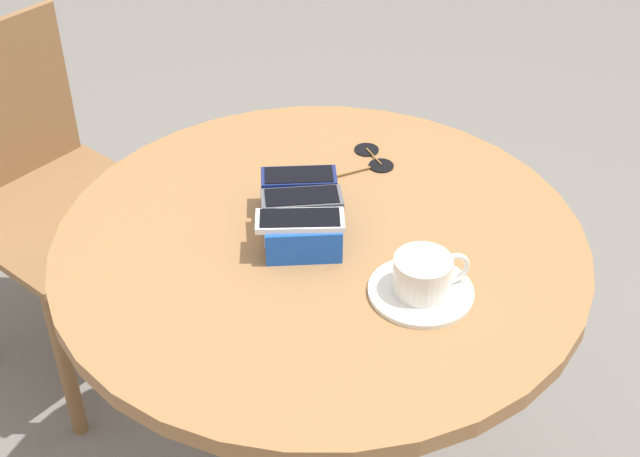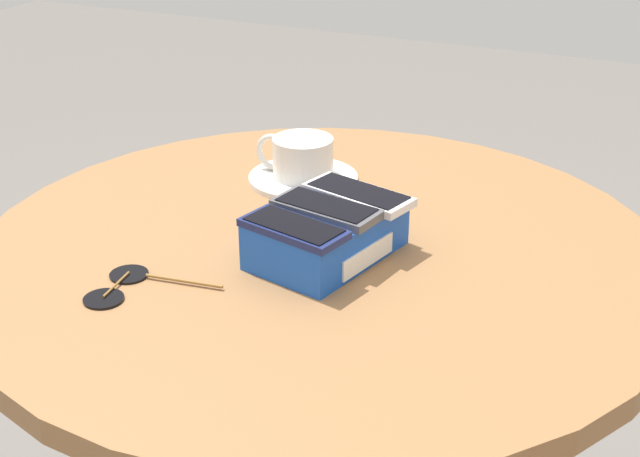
% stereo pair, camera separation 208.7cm
% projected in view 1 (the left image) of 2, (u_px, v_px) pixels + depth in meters
% --- Properties ---
extents(round_table, '(0.89, 0.89, 0.75)m').
position_uv_depth(round_table, '(320.00, 294.00, 1.55)').
color(round_table, '#2D2D2D').
rests_on(round_table, ground_plane).
extents(phone_box, '(0.21, 0.16, 0.06)m').
position_uv_depth(phone_box, '(301.00, 216.00, 1.48)').
color(phone_box, blue).
rests_on(phone_box, round_table).
extents(phone_navy, '(0.09, 0.14, 0.01)m').
position_uv_depth(phone_navy, '(299.00, 177.00, 1.51)').
color(phone_navy, navy).
rests_on(phone_navy, phone_box).
extents(phone_gray, '(0.08, 0.14, 0.01)m').
position_uv_depth(phone_gray, '(302.00, 199.00, 1.46)').
color(phone_gray, '#515156').
rests_on(phone_gray, phone_box).
extents(phone_white, '(0.09, 0.15, 0.01)m').
position_uv_depth(phone_white, '(300.00, 220.00, 1.41)').
color(phone_white, silver).
rests_on(phone_white, phone_box).
extents(saucer, '(0.16, 0.16, 0.01)m').
position_uv_depth(saucer, '(421.00, 291.00, 1.36)').
color(saucer, silver).
rests_on(saucer, round_table).
extents(coffee_cup, '(0.09, 0.12, 0.06)m').
position_uv_depth(coffee_cup, '(424.00, 274.00, 1.34)').
color(coffee_cup, silver).
rests_on(coffee_cup, saucer).
extents(sunglasses, '(0.11, 0.14, 0.01)m').
position_uv_depth(sunglasses, '(371.00, 159.00, 1.67)').
color(sunglasses, black).
rests_on(sunglasses, round_table).
extents(chair_near_window, '(0.58, 0.58, 0.84)m').
position_uv_depth(chair_near_window, '(47.00, 200.00, 2.09)').
color(chair_near_window, brown).
rests_on(chair_near_window, ground_plane).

